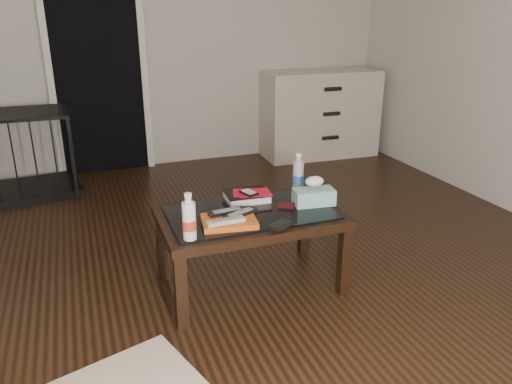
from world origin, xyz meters
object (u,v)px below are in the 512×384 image
at_px(dresser, 320,114).
at_px(coffee_table, 251,222).
at_px(tissue_box, 314,197).
at_px(water_bottle_right, 298,172).
at_px(water_bottle_left, 189,216).
at_px(pet_crate, 20,169).
at_px(textbook, 247,196).

bearing_deg(dresser, coffee_table, -122.88).
bearing_deg(coffee_table, tissue_box, -2.87).
relative_size(water_bottle_right, tissue_box, 1.03).
relative_size(coffee_table, water_bottle_left, 4.20).
height_order(water_bottle_left, water_bottle_right, same).
xyz_separation_m(pet_crate, water_bottle_left, (0.95, -2.30, 0.35)).
bearing_deg(water_bottle_right, tissue_box, -92.41).
height_order(coffee_table, tissue_box, tissue_box).
bearing_deg(coffee_table, textbook, 77.25).
bearing_deg(water_bottle_right, water_bottle_left, -150.67).
relative_size(dresser, pet_crate, 1.22).
bearing_deg(water_bottle_right, dresser, 59.80).
bearing_deg(coffee_table, water_bottle_left, -150.83).
bearing_deg(water_bottle_left, water_bottle_right, 29.33).
height_order(dresser, water_bottle_left, dresser).
relative_size(dresser, textbook, 4.86).
xyz_separation_m(water_bottle_right, tissue_box, (-0.01, -0.24, -0.07)).
xyz_separation_m(dresser, water_bottle_left, (-1.99, -2.53, 0.13)).
distance_m(coffee_table, water_bottle_left, 0.48).
bearing_deg(dresser, textbook, -124.37).
bearing_deg(textbook, water_bottle_left, -134.50).
distance_m(dresser, water_bottle_right, 2.42).
xyz_separation_m(coffee_table, tissue_box, (0.38, -0.02, 0.11)).
bearing_deg(water_bottle_left, pet_crate, 112.44).
bearing_deg(tissue_box, textbook, 156.56).
xyz_separation_m(textbook, water_bottle_right, (0.35, 0.04, 0.10)).
distance_m(pet_crate, textbook, 2.36).
height_order(pet_crate, textbook, pet_crate).
bearing_deg(pet_crate, dresser, -5.83).
bearing_deg(pet_crate, water_bottle_left, -77.86).
height_order(textbook, water_bottle_right, water_bottle_right).
xyz_separation_m(coffee_table, water_bottle_left, (-0.39, -0.22, 0.18)).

